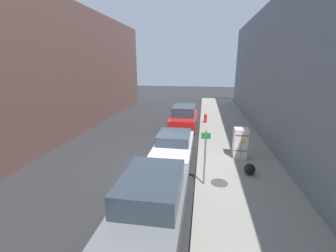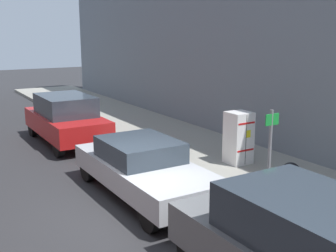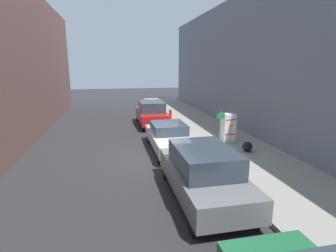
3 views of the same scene
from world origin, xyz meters
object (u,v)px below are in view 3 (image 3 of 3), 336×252
Objects in this scene: trash_bag at (247,147)px; parked_suv_red at (152,113)px; discarded_refrigerator at (228,128)px; fire_hydrant at (170,114)px; parked_sedan_silver at (169,137)px; parked_suv_gray at (203,173)px; street_sign_post at (220,134)px.

trash_bag is 8.35m from parked_suv_red.
discarded_refrigerator is 2.05× the size of fire_hydrant.
parked_sedan_silver is at bearing -22.59° from trash_bag.
parked_suv_gray is at bearing 90.00° from parked_suv_red.
parked_suv_gray is (1.60, 2.49, -0.56)m from street_sign_post.
parked_sedan_silver is 1.01× the size of parked_suv_gray.
trash_bag is 0.11× the size of parked_suv_red.
parked_suv_red is at bearing -79.59° from street_sign_post.
street_sign_post reaches higher than trash_bag.
parked_suv_gray is at bearing 90.00° from parked_sedan_silver.
fire_hydrant is (-0.09, -9.97, -0.90)m from street_sign_post.
discarded_refrigerator reaches higher than parked_sedan_silver.
parked_sedan_silver reaches higher than trash_bag.
discarded_refrigerator is 3.64m from street_sign_post.
parked_suv_gray is (-0.00, 11.19, -0.02)m from parked_suv_red.
parked_suv_gray is at bearing 57.34° from street_sign_post.
parked_suv_red reaches higher than parked_sedan_silver.
parked_suv_red is 0.97× the size of parked_suv_gray.
discarded_refrigerator is 6.56m from parked_suv_red.
street_sign_post is 2.54m from trash_bag.
fire_hydrant is (1.74, -6.87, -0.39)m from discarded_refrigerator.
street_sign_post is 0.50× the size of parked_suv_red.
street_sign_post reaches higher than discarded_refrigerator.
fire_hydrant is at bearing -97.73° from parked_suv_gray.
parked_suv_red reaches higher than fire_hydrant.
parked_suv_red is (1.60, -8.70, -0.54)m from street_sign_post.
parked_suv_red is at bearing -64.46° from trash_bag.
parked_suv_red reaches higher than trash_bag.
parked_sedan_silver is at bearing 90.00° from parked_suv_red.
discarded_refrigerator is 3.11× the size of trash_bag.
fire_hydrant is at bearing -143.03° from parked_suv_red.
trash_bag is 0.11× the size of parked_sedan_silver.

